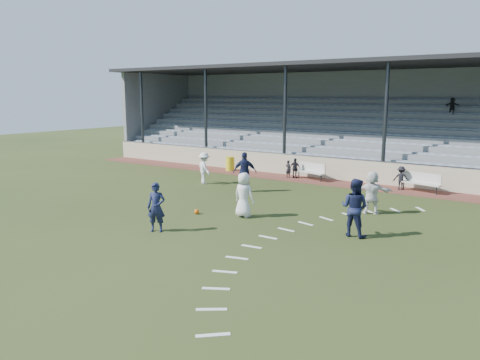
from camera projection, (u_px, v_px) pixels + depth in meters
name	position (u px, v px, depth m)	size (l,w,h in m)	color
ground	(202.00, 224.00, 17.33)	(90.00, 90.00, 0.00)	#2A3616
cinder_track	(321.00, 181.00, 25.86)	(34.00, 2.00, 0.02)	#592B23
retaining_wall	(329.00, 169.00, 26.61)	(34.00, 0.18, 1.20)	#C2B395
bench_left	(311.00, 170.00, 26.34)	(2.03, 1.04, 0.95)	beige
bench_right	(421.00, 180.00, 23.01)	(2.04, 0.90, 0.95)	beige
trash_bin	(230.00, 164.00, 29.49)	(0.54, 0.54, 0.87)	yellow
football	(197.00, 212.00, 18.83)	(0.20, 0.20, 0.20)	#DC590C
player_white_lead	(244.00, 195.00, 18.26)	(0.86, 0.56, 1.77)	silver
player_navy_lead	(156.00, 207.00, 16.29)	(0.63, 0.42, 1.74)	#161C3D
player_navy_mid	(354.00, 207.00, 15.75)	(0.97, 0.75, 1.99)	#161C3D
player_white_wing	(204.00, 168.00, 25.15)	(1.10, 0.63, 1.70)	silver
player_navy_wing	(245.00, 172.00, 23.03)	(1.16, 0.48, 1.97)	#161C3D
player_white_back	(372.00, 192.00, 18.78)	(1.63, 0.52, 1.75)	silver
sub_left_near	(288.00, 169.00, 26.96)	(0.37, 0.24, 1.01)	black
sub_left_far	(295.00, 168.00, 26.80)	(0.67, 0.28, 1.15)	black
sub_right	(401.00, 178.00, 23.53)	(0.77, 0.44, 1.18)	black
grandstand	(360.00, 135.00, 30.15)	(34.60, 9.00, 6.61)	gray
penalty_arc	(302.00, 244.00, 15.05)	(3.89, 14.63, 0.01)	white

